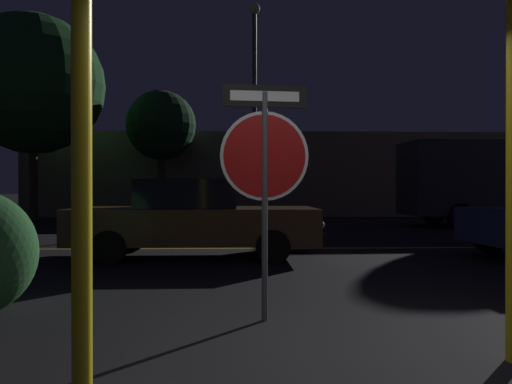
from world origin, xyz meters
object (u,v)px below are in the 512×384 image
(stop_sign, at_px, (265,156))
(tree_0, at_px, (161,126))
(passing_car_2, at_px, (194,219))
(tree_2, at_px, (33,84))
(yellow_pole_left, at_px, (82,147))
(street_lamp, at_px, (254,93))
(delivery_truck, at_px, (507,180))

(stop_sign, distance_m, tree_0, 17.58)
(passing_car_2, bearing_deg, tree_2, -145.74)
(yellow_pole_left, xyz_separation_m, passing_car_2, (0.07, 6.50, -0.82))
(stop_sign, xyz_separation_m, street_lamp, (0.24, 12.41, 3.04))
(street_lamp, bearing_deg, tree_0, 130.69)
(stop_sign, bearing_deg, yellow_pole_left, -127.98)
(delivery_truck, distance_m, tree_0, 13.92)
(passing_car_2, height_order, street_lamp, street_lamp)
(stop_sign, relative_size, tree_0, 0.41)
(delivery_truck, bearing_deg, passing_car_2, -55.19)
(yellow_pole_left, distance_m, tree_0, 19.25)
(delivery_truck, bearing_deg, stop_sign, -39.03)
(passing_car_2, height_order, delivery_truck, delivery_truck)
(yellow_pole_left, bearing_deg, stop_sign, 58.04)
(tree_0, bearing_deg, street_lamp, -49.31)
(passing_car_2, xyz_separation_m, street_lamp, (1.37, 7.82, 3.93))
(delivery_truck, height_order, tree_2, tree_2)
(yellow_pole_left, relative_size, tree_0, 0.55)
(passing_car_2, relative_size, street_lamp, 0.60)
(yellow_pole_left, relative_size, passing_car_2, 0.67)
(tree_0, xyz_separation_m, tree_2, (-4.73, -1.95, 1.37))
(passing_car_2, xyz_separation_m, tree_2, (-7.32, 10.47, 4.71))
(tree_0, bearing_deg, stop_sign, -77.68)
(stop_sign, bearing_deg, delivery_truck, 47.57)
(tree_2, bearing_deg, stop_sign, -60.72)
(yellow_pole_left, relative_size, tree_2, 0.38)
(yellow_pole_left, height_order, delivery_truck, yellow_pole_left)
(delivery_truck, xyz_separation_m, street_lamp, (-8.98, -0.10, 3.02))
(stop_sign, relative_size, yellow_pole_left, 0.75)
(yellow_pole_left, bearing_deg, street_lamp, 84.27)
(stop_sign, relative_size, delivery_truck, 0.33)
(stop_sign, relative_size, tree_2, 0.28)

